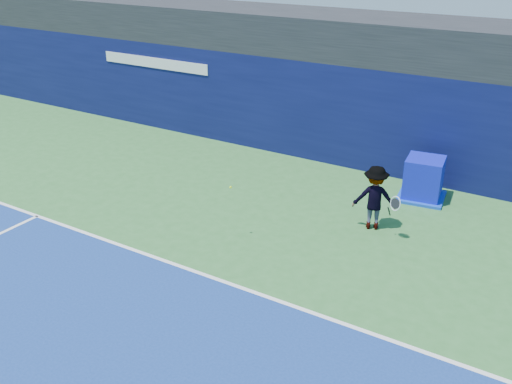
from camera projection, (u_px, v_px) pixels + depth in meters
ground at (91, 358)px, 9.43m from camera, size 80.00×80.00×0.00m
baseline at (200, 273)px, 11.75m from camera, size 24.00×0.10×0.01m
stadium_band at (366, 37)px, 16.87m from camera, size 36.00×3.00×1.20m
back_wall_assembly at (348, 114)px, 16.96m from camera, size 36.00×1.03×3.00m
equipment_cart at (423, 180)px, 14.91m from camera, size 1.31×1.31×1.12m
tennis_player at (375, 198)px, 13.28m from camera, size 1.31×0.90×1.56m
tennis_ball at (231, 187)px, 12.66m from camera, size 0.06×0.06×0.06m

